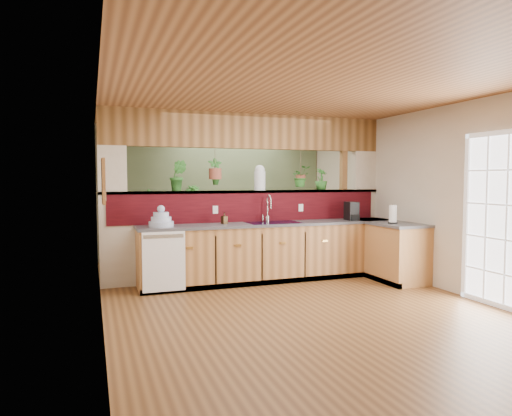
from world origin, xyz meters
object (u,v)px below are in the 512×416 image
object	(u,v)px
dish_stack	(161,220)
paper_towel	(393,215)
faucet	(268,207)
glass_jar	(260,178)
shelving_console	(177,234)
coffee_maker	(352,212)
soap_dispenser	(224,218)

from	to	relation	value
dish_stack	paper_towel	xyz separation A→B (m)	(3.37, -0.70, 0.04)
faucet	glass_jar	bearing A→B (deg)	105.96
shelving_console	coffee_maker	bearing A→B (deg)	-52.66
paper_towel	shelving_console	xyz separation A→B (m)	(-2.74, 3.02, -0.54)
paper_towel	shelving_console	distance (m)	4.11
glass_jar	shelving_console	distance (m)	2.41
soap_dispenser	glass_jar	bearing A→B (deg)	24.68
faucet	soap_dispenser	bearing A→B (deg)	-172.43
glass_jar	paper_towel	bearing A→B (deg)	-33.00
dish_stack	faucet	bearing A→B (deg)	6.98
dish_stack	coffee_maker	distance (m)	3.08
glass_jar	shelving_console	world-z (taller)	glass_jar
glass_jar	dish_stack	bearing A→B (deg)	-165.51
paper_towel	glass_jar	distance (m)	2.14
soap_dispenser	glass_jar	size ratio (longest dim) A/B	0.42
soap_dispenser	coffee_maker	world-z (taller)	coffee_maker
coffee_maker	paper_towel	xyz separation A→B (m)	(0.29, -0.69, -0.00)
coffee_maker	glass_jar	distance (m)	1.60
faucet	dish_stack	size ratio (longest dim) A/B	1.21
glass_jar	shelving_console	bearing A→B (deg)	117.90
shelving_console	dish_stack	bearing A→B (deg)	-114.17
soap_dispenser	paper_towel	size ratio (longest dim) A/B	0.57
paper_towel	shelving_console	size ratio (longest dim) A/B	0.22
faucet	coffee_maker	size ratio (longest dim) A/B	1.41
soap_dispenser	paper_towel	xyz separation A→B (m)	(2.42, -0.81, 0.05)
soap_dispenser	glass_jar	world-z (taller)	glass_jar
dish_stack	glass_jar	world-z (taller)	glass_jar
paper_towel	dish_stack	bearing A→B (deg)	168.24
glass_jar	soap_dispenser	bearing A→B (deg)	-155.32
soap_dispenser	dish_stack	bearing A→B (deg)	-173.48
paper_towel	shelving_console	world-z (taller)	paper_towel
faucet	soap_dispenser	xyz separation A→B (m)	(-0.75, -0.10, -0.14)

